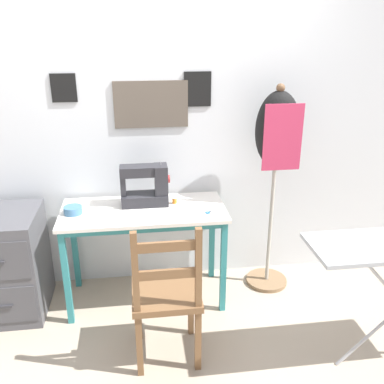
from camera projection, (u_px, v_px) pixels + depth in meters
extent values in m
plane|color=tan|center=(149.00, 319.00, 2.99)|extent=(14.00, 14.00, 0.00)
cube|color=silver|center=(139.00, 121.00, 3.08)|extent=(10.00, 0.05, 2.55)
cube|color=brown|center=(151.00, 104.00, 3.01)|extent=(0.52, 0.02, 0.33)
cube|color=black|center=(64.00, 88.00, 2.90)|extent=(0.17, 0.01, 0.19)
cube|color=black|center=(198.00, 89.00, 3.02)|extent=(0.19, 0.01, 0.24)
cube|color=silver|center=(143.00, 211.00, 2.98)|extent=(1.14, 0.53, 0.02)
cube|color=teal|center=(145.00, 229.00, 2.78)|extent=(1.06, 0.03, 0.04)
cube|color=teal|center=(66.00, 279.00, 2.84)|extent=(0.04, 0.04, 0.70)
cube|color=teal|center=(223.00, 267.00, 2.97)|extent=(0.04, 0.04, 0.70)
cube|color=teal|center=(75.00, 246.00, 3.25)|extent=(0.04, 0.04, 0.70)
cube|color=teal|center=(212.00, 237.00, 3.38)|extent=(0.04, 0.04, 0.70)
cube|color=#28282D|center=(145.00, 199.00, 3.04)|extent=(0.33, 0.16, 0.08)
cube|color=#28282D|center=(161.00, 179.00, 3.00)|extent=(0.09, 0.14, 0.21)
cube|color=#28282D|center=(140.00, 171.00, 2.96)|extent=(0.28, 0.12, 0.07)
cube|color=#28282D|center=(123.00, 186.00, 2.98)|extent=(0.04, 0.09, 0.14)
cylinder|color=#B22D2D|center=(169.00, 179.00, 3.00)|extent=(0.02, 0.06, 0.06)
cylinder|color=#99999E|center=(161.00, 163.00, 2.96)|extent=(0.01, 0.01, 0.02)
cylinder|color=teal|center=(73.00, 210.00, 2.89)|extent=(0.12, 0.12, 0.05)
cylinder|color=#243D54|center=(73.00, 207.00, 2.88)|extent=(0.10, 0.10, 0.01)
cube|color=silver|center=(214.00, 209.00, 2.96)|extent=(0.08, 0.09, 0.00)
cube|color=silver|center=(215.00, 210.00, 2.95)|extent=(0.10, 0.07, 0.00)
torus|color=#2870B7|center=(208.00, 213.00, 2.91)|extent=(0.03, 0.03, 0.01)
torus|color=#2870B7|center=(208.00, 213.00, 2.91)|extent=(0.03, 0.03, 0.01)
cylinder|color=orange|center=(174.00, 201.00, 3.06)|extent=(0.03, 0.03, 0.04)
cylinder|color=beige|center=(174.00, 198.00, 3.05)|extent=(0.04, 0.04, 0.00)
cylinder|color=beige|center=(175.00, 203.00, 3.06)|extent=(0.04, 0.04, 0.00)
cube|color=brown|center=(166.00, 294.00, 2.53)|extent=(0.40, 0.38, 0.04)
cube|color=brown|center=(138.00, 311.00, 2.74)|extent=(0.04, 0.04, 0.41)
cube|color=brown|center=(191.00, 307.00, 2.79)|extent=(0.04, 0.04, 0.41)
cube|color=brown|center=(139.00, 346.00, 2.45)|extent=(0.04, 0.04, 0.41)
cube|color=brown|center=(198.00, 340.00, 2.49)|extent=(0.04, 0.04, 0.41)
cube|color=brown|center=(135.00, 272.00, 2.27)|extent=(0.04, 0.04, 0.48)
cube|color=brown|center=(198.00, 268.00, 2.31)|extent=(0.04, 0.04, 0.48)
cube|color=brown|center=(167.00, 247.00, 2.24)|extent=(0.34, 0.02, 0.06)
cube|color=brown|center=(167.00, 274.00, 2.30)|extent=(0.34, 0.02, 0.06)
cube|color=#4C4C51|center=(11.00, 263.00, 2.98)|extent=(0.43, 0.52, 0.74)
cube|color=#46464B|center=(5.00, 306.00, 2.79)|extent=(0.40, 0.01, 0.27)
cube|color=#333338|center=(5.00, 307.00, 2.78)|extent=(0.10, 0.01, 0.02)
cylinder|color=#846647|center=(266.00, 280.00, 3.42)|extent=(0.32, 0.32, 0.03)
cylinder|color=#ADA89E|center=(271.00, 221.00, 3.23)|extent=(0.03, 0.03, 1.02)
ellipsoid|color=black|center=(277.00, 130.00, 2.97)|extent=(0.32, 0.23, 0.54)
sphere|color=brown|center=(281.00, 88.00, 2.86)|extent=(0.06, 0.06, 0.06)
cube|color=#C63356|center=(283.00, 138.00, 2.87)|extent=(0.27, 0.01, 0.45)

